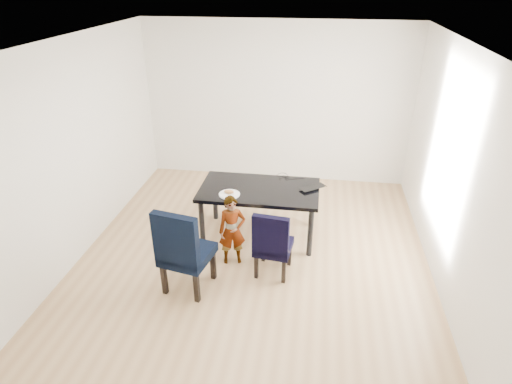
# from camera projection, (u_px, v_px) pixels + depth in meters

# --- Properties ---
(floor) EXTENTS (4.50, 5.00, 0.01)m
(floor) POSITION_uv_depth(u_px,v_px,m) (254.00, 256.00, 5.66)
(floor) COLOR tan
(floor) RESTS_ON ground
(ceiling) EXTENTS (4.50, 5.00, 0.01)m
(ceiling) POSITION_uv_depth(u_px,v_px,m) (253.00, 42.00, 4.41)
(ceiling) COLOR white
(ceiling) RESTS_ON wall_back
(wall_back) EXTENTS (4.50, 0.01, 2.70)m
(wall_back) POSITION_uv_depth(u_px,v_px,m) (276.00, 104.00, 7.23)
(wall_back) COLOR white
(wall_back) RESTS_ON ground
(wall_front) EXTENTS (4.50, 0.01, 2.70)m
(wall_front) POSITION_uv_depth(u_px,v_px,m) (195.00, 311.00, 2.84)
(wall_front) COLOR silver
(wall_front) RESTS_ON ground
(wall_left) EXTENTS (0.01, 5.00, 2.70)m
(wall_left) POSITION_uv_depth(u_px,v_px,m) (75.00, 151.00, 5.34)
(wall_left) COLOR white
(wall_left) RESTS_ON ground
(wall_right) EXTENTS (0.01, 5.00, 2.70)m
(wall_right) POSITION_uv_depth(u_px,v_px,m) (454.00, 174.00, 4.74)
(wall_right) COLOR white
(wall_right) RESTS_ON ground
(dining_table) EXTENTS (1.60, 0.90, 0.75)m
(dining_table) POSITION_uv_depth(u_px,v_px,m) (259.00, 212.00, 5.93)
(dining_table) COLOR black
(dining_table) RESTS_ON floor
(chair_left) EXTENTS (0.62, 0.64, 1.10)m
(chair_left) POSITION_uv_depth(u_px,v_px,m) (187.00, 247.00, 4.88)
(chair_left) COLOR black
(chair_left) RESTS_ON floor
(chair_right) EXTENTS (0.48, 0.49, 0.90)m
(chair_right) POSITION_uv_depth(u_px,v_px,m) (274.00, 241.00, 5.17)
(chair_right) COLOR black
(chair_right) RESTS_ON floor
(child) EXTENTS (0.39, 0.31, 0.94)m
(child) POSITION_uv_depth(u_px,v_px,m) (232.00, 230.00, 5.35)
(child) COLOR orange
(child) RESTS_ON floor
(plate) EXTENTS (0.30, 0.30, 0.02)m
(plate) POSITION_uv_depth(u_px,v_px,m) (229.00, 194.00, 5.58)
(plate) COLOR white
(plate) RESTS_ON dining_table
(sandwich) EXTENTS (0.14, 0.11, 0.05)m
(sandwich) POSITION_uv_depth(u_px,v_px,m) (229.00, 192.00, 5.58)
(sandwich) COLOR #B47640
(sandwich) RESTS_ON plate
(laptop) EXTENTS (0.43, 0.41, 0.03)m
(laptop) POSITION_uv_depth(u_px,v_px,m) (310.00, 186.00, 5.78)
(laptop) COLOR black
(laptop) RESTS_ON dining_table
(cable_tangle) EXTENTS (0.15, 0.15, 0.01)m
(cable_tangle) POSITION_uv_depth(u_px,v_px,m) (284.00, 179.00, 6.02)
(cable_tangle) COLOR black
(cable_tangle) RESTS_ON dining_table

